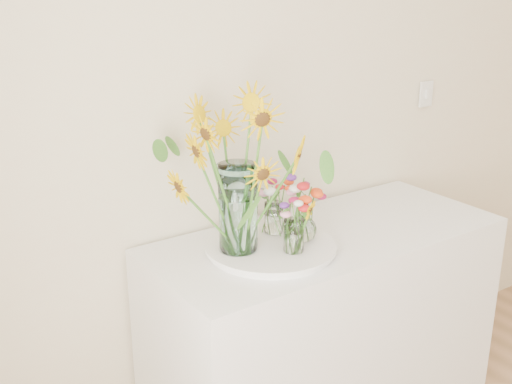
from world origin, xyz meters
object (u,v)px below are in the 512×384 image
small_vase_a (294,236)px  counter (324,335)px  mason_jar (238,208)px  small_vase_c (274,218)px  small_vase_b (303,222)px  tray (271,249)px

small_vase_a → counter: bearing=23.4°
mason_jar → small_vase_c: size_ratio=2.59×
small_vase_a → small_vase_b: small_vase_b is taller
tray → small_vase_c: size_ratio=3.68×
small_vase_a → small_vase_b: bearing=35.4°
tray → mason_jar: bearing=166.4°
small_vase_a → small_vase_c: bearing=76.2°
small_vase_a → small_vase_b: size_ratio=0.83×
counter → mason_jar: (-0.40, 0.02, 0.63)m
small_vase_b → small_vase_c: small_vase_b is taller
small_vase_b → small_vase_c: bearing=113.5°
small_vase_a → small_vase_c: same height
counter → small_vase_b: small_vase_b is taller
tray → small_vase_a: (0.03, -0.09, 0.07)m
tray → small_vase_b: bearing=-13.7°
tray → small_vase_c: (0.07, 0.08, 0.07)m
counter → tray: bearing=-177.2°
small_vase_c → counter: bearing=-18.4°
tray → small_vase_c: small_vase_c is taller
mason_jar → small_vase_b: mason_jar is taller
counter → small_vase_c: small_vase_c is taller
tray → counter: bearing=2.8°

